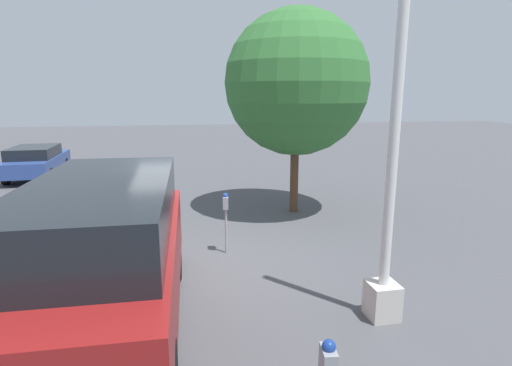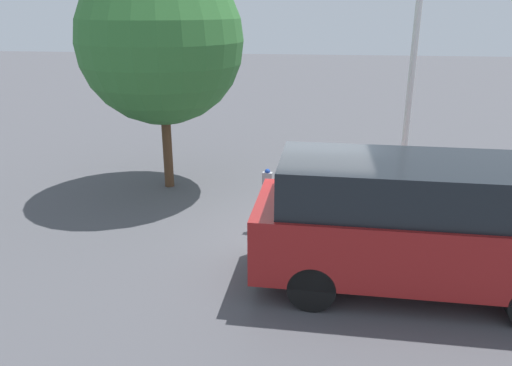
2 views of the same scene
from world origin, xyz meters
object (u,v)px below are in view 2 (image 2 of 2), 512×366
Objects in this scene: lamp_post at (406,131)px; street_tree at (161,41)px; parked_van at (413,221)px; parking_meter_near at (267,185)px.

lamp_post is 6.09m from street_tree.
parked_van is 0.92× the size of street_tree.
parking_meter_near is at bearing -146.30° from lamp_post.
parking_meter_near is at bearing 143.28° from parked_van.
street_tree reaches higher than parked_van.
parking_meter_near is 0.26× the size of parked_van.
parking_meter_near is at bearing -39.94° from street_tree.
lamp_post is (2.99, 2.00, 0.72)m from parking_meter_near.
lamp_post is at bearing 84.99° from parked_van.
parking_meter_near is 0.24× the size of lamp_post.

